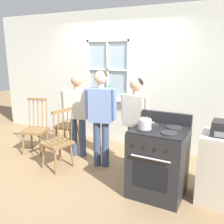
{
  "coord_description": "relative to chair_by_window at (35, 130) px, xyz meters",
  "views": [
    {
      "loc": [
        2.2,
        -3.18,
        1.91
      ],
      "look_at": [
        0.51,
        0.08,
        1.0
      ],
      "focal_mm": 40.0,
      "sensor_mm": 36.0,
      "label": 1
    }
  ],
  "objects": [
    {
      "name": "chair_near_wall",
      "position": [
        0.37,
        0.51,
        0.0
      ],
      "size": [
        0.45,
        0.44,
        1.03
      ],
      "rotation": [
        0.0,
        0.0,
        0.09
      ],
      "color": "olive",
      "rests_on": "ground_plane"
    },
    {
      "name": "side_counter",
      "position": [
        3.28,
        -0.13,
        0.0
      ],
      "size": [
        0.55,
        0.5,
        0.9
      ],
      "color": "beige",
      "rests_on": "ground_plane"
    },
    {
      "name": "person_teen_center",
      "position": [
        1.41,
        0.05,
        0.53
      ],
      "size": [
        0.54,
        0.3,
        1.6
      ],
      "rotation": [
        0.0,
        0.0,
        0.25
      ],
      "color": "#384766",
      "rests_on": "ground_plane"
    },
    {
      "name": "potted_plant",
      "position": [
        0.98,
        1.15,
        0.59
      ],
      "size": [
        0.15,
        0.15,
        0.35
      ],
      "color": "#42474C",
      "rests_on": "wall_back"
    },
    {
      "name": "stove",
      "position": [
        2.51,
        -0.32,
        0.03
      ],
      "size": [
        0.7,
        0.68,
        1.08
      ],
      "color": "#232326",
      "rests_on": "ground_plane"
    },
    {
      "name": "person_elderly_left",
      "position": [
        0.83,
        0.22,
        0.46
      ],
      "size": [
        0.6,
        0.29,
        1.5
      ],
      "rotation": [
        0.0,
        0.0,
        0.2
      ],
      "color": "#384766",
      "rests_on": "ground_plane"
    },
    {
      "name": "wall_back",
      "position": [
        1.19,
        1.24,
        0.89
      ],
      "size": [
        6.4,
        0.16,
        2.7
      ],
      "color": "silver",
      "rests_on": "ground_plane"
    },
    {
      "name": "ground_plane",
      "position": [
        1.18,
        -0.16,
        -0.45
      ],
      "size": [
        16.0,
        16.0,
        0.0
      ],
      "primitive_type": "plane",
      "color": "#937551"
    },
    {
      "name": "person_adult_right",
      "position": [
        1.94,
        0.24,
        0.46
      ],
      "size": [
        0.54,
        0.29,
        1.5
      ],
      "rotation": [
        0.0,
        0.0,
        -0.23
      ],
      "color": "#4C4C51",
      "rests_on": "ground_plane"
    },
    {
      "name": "chair_center_cluster",
      "position": [
        0.83,
        -0.35,
        0.0
      ],
      "size": [
        0.48,
        0.5,
        1.03
      ],
      "rotation": [
        0.0,
        0.0,
        -1.78
      ],
      "color": "olive",
      "rests_on": "ground_plane"
    },
    {
      "name": "chair_by_window",
      "position": [
        0.0,
        0.0,
        0.0
      ],
      "size": [
        0.52,
        0.51,
        1.03
      ],
      "rotation": [
        0.0,
        0.0,
        0.29
      ],
      "color": "olive",
      "rests_on": "ground_plane"
    },
    {
      "name": "kettle",
      "position": [
        2.35,
        -0.46,
        0.58
      ],
      "size": [
        0.21,
        0.17,
        0.25
      ],
      "color": "#B7B7BC",
      "rests_on": "stove"
    }
  ]
}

